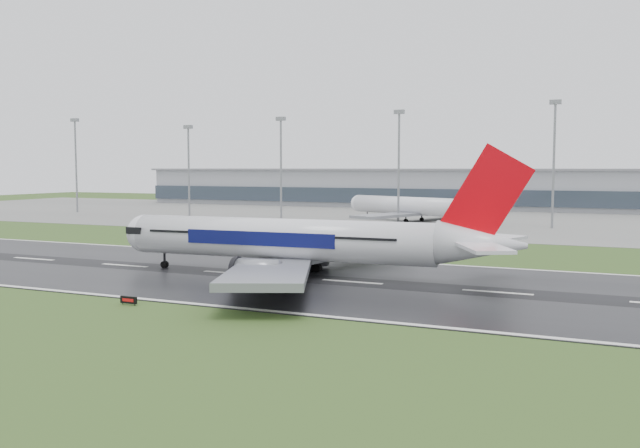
% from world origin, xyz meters
% --- Properties ---
extents(ground, '(520.00, 520.00, 0.00)m').
position_xyz_m(ground, '(0.00, 0.00, 0.00)').
color(ground, '#2C471A').
rests_on(ground, ground).
extents(runway, '(400.00, 45.00, 0.10)m').
position_xyz_m(runway, '(0.00, 0.00, 0.05)').
color(runway, black).
rests_on(runway, ground).
extents(apron, '(400.00, 130.00, 0.08)m').
position_xyz_m(apron, '(0.00, 125.00, 0.04)').
color(apron, slate).
rests_on(apron, ground).
extents(terminal, '(240.00, 36.00, 15.00)m').
position_xyz_m(terminal, '(0.00, 185.00, 7.50)').
color(terminal, gray).
rests_on(terminal, ground).
extents(main_airliner, '(64.86, 62.05, 18.34)m').
position_xyz_m(main_airliner, '(32.26, 1.63, 9.27)').
color(main_airliner, silver).
rests_on(main_airliner, runway).
extents(parked_airliner, '(65.69, 63.75, 15.07)m').
position_xyz_m(parked_airliner, '(18.80, 106.77, 7.61)').
color(parked_airliner, silver).
rests_on(parked_airliner, apron).
extents(runway_sign, '(2.31, 0.44, 1.04)m').
position_xyz_m(runway_sign, '(21.43, -25.10, 0.52)').
color(runway_sign, black).
rests_on(runway_sign, ground).
extents(floodmast_0, '(0.64, 0.64, 32.60)m').
position_xyz_m(floodmast_0, '(-104.35, 100.00, 16.30)').
color(floodmast_0, gray).
rests_on(floodmast_0, ground).
extents(floodmast_1, '(0.64, 0.64, 28.97)m').
position_xyz_m(floodmast_1, '(-55.96, 100.00, 14.48)').
color(floodmast_1, gray).
rests_on(floodmast_1, ground).
extents(floodmast_2, '(0.64, 0.64, 30.66)m').
position_xyz_m(floodmast_2, '(-21.71, 100.00, 15.33)').
color(floodmast_2, gray).
rests_on(floodmast_2, ground).
extents(floodmast_3, '(0.64, 0.64, 31.51)m').
position_xyz_m(floodmast_3, '(16.36, 100.00, 15.76)').
color(floodmast_3, gray).
rests_on(floodmast_3, ground).
extents(floodmast_4, '(0.64, 0.64, 32.67)m').
position_xyz_m(floodmast_4, '(58.79, 100.00, 16.34)').
color(floodmast_4, gray).
rests_on(floodmast_4, ground).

